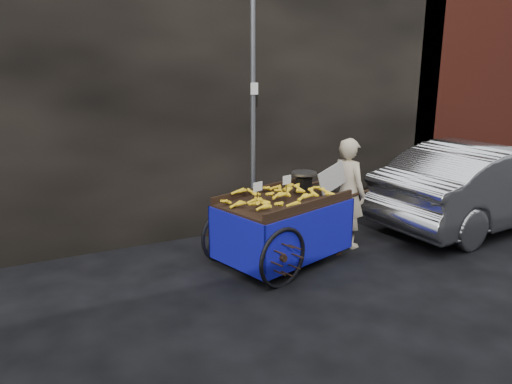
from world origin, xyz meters
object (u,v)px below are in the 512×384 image
vendor (348,193)px  plastic_bag (323,245)px  banana_cart (280,207)px  parked_car (487,184)px

vendor → plastic_bag: (-0.53, -0.16, -0.72)m
banana_cart → plastic_bag: banana_cart is taller
vendor → parked_car: size_ratio=0.38×
parked_car → plastic_bag: bearing=83.0°
vendor → parked_car: bearing=-108.2°
vendor → plastic_bag: size_ratio=5.55×
parked_car → banana_cart: bearing=82.6°
plastic_bag → parked_car: bearing=-1.0°
banana_cart → parked_car: parked_car is taller
plastic_bag → parked_car: parked_car is taller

